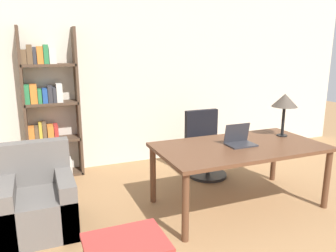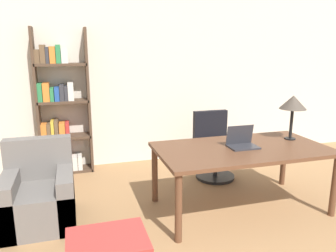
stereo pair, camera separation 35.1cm
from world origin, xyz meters
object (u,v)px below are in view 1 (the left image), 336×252
Objects in this scene: office_chair at (206,147)px; bookshelf at (48,113)px; laptop at (239,140)px; table_lamp at (285,101)px; desk at (240,151)px; side_table_blue at (126,251)px; armchair at (38,203)px.

bookshelf is (-2.05, 0.78, 0.50)m from office_chair.
laptop reaches higher than office_chair.
table_lamp is (0.71, 0.12, 0.38)m from laptop.
desk is 3.27× the size of side_table_blue.
office_chair is 2.57m from side_table_blue.
bookshelf is (0.22, 1.45, 0.63)m from armchair.
office_chair is at bearing 16.32° from armchair.
side_table_blue is at bearing -149.26° from desk.
table_lamp is 2.66m from side_table_blue.
laptop is 0.34× the size of office_chair.
laptop is at bearing -170.39° from table_lamp.
office_chair reaches higher than armchair.
desk is 2.63m from bookshelf.
bookshelf reaches higher than table_lamp.
table_lamp is 1.27m from office_chair.
table_lamp is 0.92× the size of side_table_blue.
desk is 1.87m from side_table_blue.
side_table_blue is 0.68× the size of armchair.
side_table_blue is at bearing -154.82° from table_lamp.
bookshelf is (-1.94, 1.74, 0.14)m from laptop.
table_lamp is 0.26× the size of bookshelf.
desk is at bearing -42.23° from bookshelf.
laptop is 1.03m from office_chair.
side_table_blue is at bearing -148.83° from laptop.
side_table_blue is (-1.59, -0.96, -0.39)m from laptop.
office_chair is 0.45× the size of bookshelf.
bookshelf is at bearing 148.61° from table_lamp.
office_chair is 1.08× the size of armchair.
office_chair is (0.11, 0.98, -0.23)m from desk.
desk is 1.01m from office_chair.
office_chair reaches higher than desk.
laptop is 0.15× the size of bookshelf.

